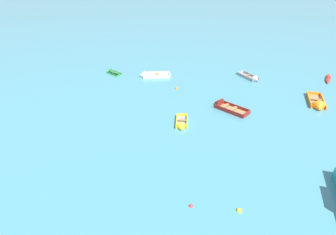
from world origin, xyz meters
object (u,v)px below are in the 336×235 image
kayak_red_near_left (328,78)px  mooring_buoy_between_boats_right (239,211)px  rowboat_white_midfield_left (148,75)px  rowboat_green_far_left (112,72)px  mooring_buoy_far_field (177,89)px  rowboat_grey_near_right (253,78)px  rowboat_maroon_cluster_inner (223,106)px  rowboat_orange_back_row_left (318,105)px  rowboat_yellow_near_camera (181,125)px  mooring_buoy_near_foreground (191,206)px

kayak_red_near_left → mooring_buoy_between_boats_right: bearing=-118.5°
rowboat_white_midfield_left → rowboat_green_far_left: (-5.51, 0.63, -0.01)m
mooring_buoy_far_field → rowboat_white_midfield_left: bearing=141.6°
rowboat_white_midfield_left → rowboat_green_far_left: rowboat_white_midfield_left is taller
rowboat_grey_near_right → rowboat_maroon_cluster_inner: 10.04m
rowboat_orange_back_row_left → mooring_buoy_far_field: size_ratio=11.93×
rowboat_orange_back_row_left → rowboat_maroon_cluster_inner: size_ratio=1.10×
rowboat_yellow_near_camera → rowboat_maroon_cluster_inner: bearing=48.9°
rowboat_green_far_left → mooring_buoy_near_foreground: rowboat_green_far_left is taller
kayak_red_near_left → mooring_buoy_near_foreground: size_ratio=12.69×
mooring_buoy_near_foreground → rowboat_grey_near_right: bearing=74.3°
rowboat_green_far_left → kayak_red_near_left: bearing=3.6°
rowboat_white_midfield_left → rowboat_orange_back_row_left: size_ratio=0.96×
kayak_red_near_left → mooring_buoy_far_field: (-20.68, -6.16, -0.17)m
rowboat_yellow_near_camera → kayak_red_near_left: (19.09, 15.53, 0.01)m
rowboat_yellow_near_camera → rowboat_white_midfield_left: bearing=115.3°
rowboat_grey_near_right → rowboat_maroon_cluster_inner: bearing=-115.6°
rowboat_green_far_left → rowboat_white_midfield_left: bearing=-6.5°
rowboat_grey_near_right → rowboat_maroon_cluster_inner: size_ratio=0.86×
kayak_red_near_left → mooring_buoy_far_field: size_ratio=9.36×
mooring_buoy_near_foreground → rowboat_maroon_cluster_inner: bearing=80.6°
rowboat_grey_near_right → kayak_red_near_left: (10.49, 1.58, -0.01)m
rowboat_orange_back_row_left → rowboat_yellow_near_camera: 16.42m
rowboat_green_far_left → mooring_buoy_between_boats_right: bearing=-55.2°
kayak_red_near_left → mooring_buoy_near_foreground: (-17.36, -25.96, -0.17)m
mooring_buoy_between_boats_right → rowboat_green_far_left: bearing=124.8°
rowboat_white_midfield_left → mooring_buoy_far_field: rowboat_white_midfield_left is taller
rowboat_yellow_near_camera → rowboat_grey_near_right: size_ratio=0.84×
rowboat_white_midfield_left → mooring_buoy_far_field: (4.56, -3.61, -0.20)m
rowboat_white_midfield_left → rowboat_orange_back_row_left: 22.14m
rowboat_grey_near_right → mooring_buoy_between_boats_right: rowboat_grey_near_right is taller
rowboat_yellow_near_camera → rowboat_maroon_cluster_inner: (4.27, 4.90, 0.05)m
rowboat_green_far_left → mooring_buoy_far_field: bearing=-22.8°
rowboat_yellow_near_camera → mooring_buoy_far_field: bearing=99.6°
rowboat_yellow_near_camera → mooring_buoy_near_foreground: 10.57m
rowboat_grey_near_right → kayak_red_near_left: 10.61m
rowboat_white_midfield_left → mooring_buoy_far_field: 5.82m
rowboat_maroon_cluster_inner → mooring_buoy_far_field: 7.38m
rowboat_maroon_cluster_inner → kayak_red_near_left: bearing=35.7°
rowboat_white_midfield_left → rowboat_maroon_cluster_inner: 13.19m
rowboat_grey_near_right → rowboat_orange_back_row_left: bearing=-48.9°
rowboat_white_midfield_left → mooring_buoy_near_foreground: 24.70m
rowboat_grey_near_right → mooring_buoy_between_boats_right: 24.58m
mooring_buoy_between_boats_right → rowboat_grey_near_right: bearing=81.6°
mooring_buoy_between_boats_right → mooring_buoy_near_foreground: (-3.29, -0.06, 0.00)m
rowboat_white_midfield_left → rowboat_orange_back_row_left: rowboat_orange_back_row_left is taller
rowboat_maroon_cluster_inner → mooring_buoy_near_foreground: rowboat_maroon_cluster_inner is taller
rowboat_orange_back_row_left → rowboat_maroon_cluster_inner: (-10.77, -1.68, 0.01)m
rowboat_white_midfield_left → mooring_buoy_between_boats_right: rowboat_white_midfield_left is taller
mooring_buoy_far_field → mooring_buoy_near_foreground: bearing=-80.5°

